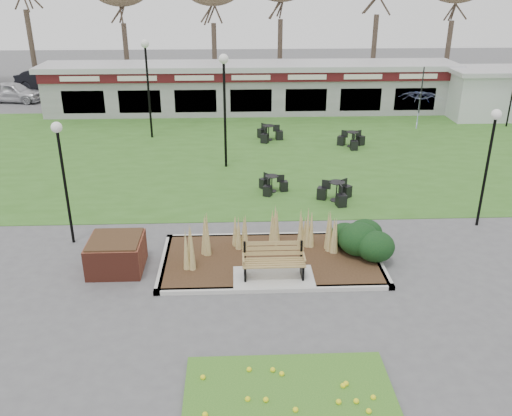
{
  "coord_description": "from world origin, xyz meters",
  "views": [
    {
      "loc": [
        -1.02,
        -12.67,
        7.74
      ],
      "look_at": [
        -0.4,
        2.0,
        1.38
      ],
      "focal_mm": 38.0,
      "sensor_mm": 36.0,
      "label": 1
    }
  ],
  "objects_px": {
    "park_bench": "(273,260)",
    "bistro_set_d": "(269,135)",
    "lamp_post_near_left": "(61,157)",
    "bistro_set_a": "(272,186)",
    "food_pavilion": "(250,88)",
    "bistro_set_c": "(336,194)",
    "lamp_post_mid_left": "(224,86)",
    "service_hut": "(485,93)",
    "patio_umbrella": "(419,110)",
    "lamp_post_far_left": "(147,67)",
    "bistro_set_b": "(352,142)",
    "car_silver": "(13,92)",
    "car_black": "(50,80)",
    "brick_planter": "(116,254)",
    "lamp_post_mid_right": "(491,143)"
  },
  "relations": [
    {
      "from": "park_bench",
      "to": "food_pavilion",
      "type": "relative_size",
      "value": 0.07
    },
    {
      "from": "lamp_post_mid_left",
      "to": "bistro_set_c",
      "type": "xyz_separation_m",
      "value": [
        4.11,
        -4.06,
        -3.23
      ]
    },
    {
      "from": "car_silver",
      "to": "bistro_set_a",
      "type": "bearing_deg",
      "value": -126.29
    },
    {
      "from": "food_pavilion",
      "to": "lamp_post_mid_right",
      "type": "bearing_deg",
      "value": -66.83
    },
    {
      "from": "service_hut",
      "to": "patio_umbrella",
      "type": "bearing_deg",
      "value": -137.73
    },
    {
      "from": "patio_umbrella",
      "to": "bistro_set_b",
      "type": "bearing_deg",
      "value": -170.77
    },
    {
      "from": "park_bench",
      "to": "service_hut",
      "type": "distance_m",
      "value": 22.32
    },
    {
      "from": "brick_planter",
      "to": "lamp_post_mid_left",
      "type": "distance_m",
      "value": 9.75
    },
    {
      "from": "park_bench",
      "to": "car_black",
      "type": "height_order",
      "value": "car_black"
    },
    {
      "from": "patio_umbrella",
      "to": "car_black",
      "type": "distance_m",
      "value": 25.93
    },
    {
      "from": "service_hut",
      "to": "car_silver",
      "type": "bearing_deg",
      "value": 169.48
    },
    {
      "from": "service_hut",
      "to": "lamp_post_near_left",
      "type": "bearing_deg",
      "value": -142.1
    },
    {
      "from": "lamp_post_far_left",
      "to": "car_silver",
      "type": "xyz_separation_m",
      "value": [
        -10.15,
        8.83,
        -2.88
      ]
    },
    {
      "from": "food_pavilion",
      "to": "car_black",
      "type": "xyz_separation_m",
      "value": [
        -14.01,
        6.73,
        -0.67
      ]
    },
    {
      "from": "bistro_set_b",
      "to": "brick_planter",
      "type": "bearing_deg",
      "value": -128.42
    },
    {
      "from": "bistro_set_b",
      "to": "service_hut",
      "type": "bearing_deg",
      "value": 32.16
    },
    {
      "from": "lamp_post_mid_left",
      "to": "bistro_set_a",
      "type": "height_order",
      "value": "lamp_post_mid_left"
    },
    {
      "from": "food_pavilion",
      "to": "lamp_post_near_left",
      "type": "height_order",
      "value": "lamp_post_near_left"
    },
    {
      "from": "food_pavilion",
      "to": "bistro_set_a",
      "type": "height_order",
      "value": "food_pavilion"
    },
    {
      "from": "food_pavilion",
      "to": "lamp_post_far_left",
      "type": "relative_size",
      "value": 5.06
    },
    {
      "from": "bistro_set_a",
      "to": "bistro_set_d",
      "type": "relative_size",
      "value": 0.86
    },
    {
      "from": "service_hut",
      "to": "lamp_post_mid_left",
      "type": "xyz_separation_m",
      "value": [
        -14.89,
        -8.24,
        2.05
      ]
    },
    {
      "from": "bistro_set_a",
      "to": "park_bench",
      "type": "bearing_deg",
      "value": -93.57
    },
    {
      "from": "lamp_post_near_left",
      "to": "car_silver",
      "type": "height_order",
      "value": "lamp_post_near_left"
    },
    {
      "from": "lamp_post_near_left",
      "to": "park_bench",
      "type": "bearing_deg",
      "value": -22.13
    },
    {
      "from": "park_bench",
      "to": "bistro_set_d",
      "type": "xyz_separation_m",
      "value": [
        0.72,
        13.53,
        -0.32
      ]
    },
    {
      "from": "bistro_set_d",
      "to": "patio_umbrella",
      "type": "height_order",
      "value": "patio_umbrella"
    },
    {
      "from": "lamp_post_mid_right",
      "to": "bistro_set_c",
      "type": "xyz_separation_m",
      "value": [
        -4.35,
        2.27,
        -2.6
      ]
    },
    {
      "from": "food_pavilion",
      "to": "bistro_set_d",
      "type": "distance_m",
      "value": 6.34
    },
    {
      "from": "bistro_set_a",
      "to": "bistro_set_b",
      "type": "height_order",
      "value": "bistro_set_b"
    },
    {
      "from": "car_silver",
      "to": "car_black",
      "type": "height_order",
      "value": "car_black"
    },
    {
      "from": "lamp_post_far_left",
      "to": "patio_umbrella",
      "type": "xyz_separation_m",
      "value": [
        13.23,
        -1.53,
        -1.88
      ]
    },
    {
      "from": "brick_planter",
      "to": "bistro_set_d",
      "type": "distance_m",
      "value": 13.77
    },
    {
      "from": "lamp_post_far_left",
      "to": "lamp_post_near_left",
      "type": "bearing_deg",
      "value": -94.26
    },
    {
      "from": "lamp_post_mid_right",
      "to": "bistro_set_c",
      "type": "distance_m",
      "value": 5.55
    },
    {
      "from": "park_bench",
      "to": "bistro_set_a",
      "type": "distance_m",
      "value": 6.5
    },
    {
      "from": "service_hut",
      "to": "car_silver",
      "type": "xyz_separation_m",
      "value": [
        -28.88,
        5.36,
        -0.79
      ]
    },
    {
      "from": "lamp_post_mid_right",
      "to": "bistro_set_d",
      "type": "distance_m",
      "value": 12.41
    },
    {
      "from": "service_hut",
      "to": "lamp_post_mid_left",
      "type": "height_order",
      "value": "lamp_post_mid_left"
    },
    {
      "from": "lamp_post_far_left",
      "to": "bistro_set_d",
      "type": "relative_size",
      "value": 3.47
    },
    {
      "from": "park_bench",
      "to": "bistro_set_a",
      "type": "bearing_deg",
      "value": 86.43
    },
    {
      "from": "food_pavilion",
      "to": "lamp_post_mid_right",
      "type": "distance_m",
      "value": 18.03
    },
    {
      "from": "bistro_set_a",
      "to": "patio_umbrella",
      "type": "distance_m",
      "value": 9.96
    },
    {
      "from": "lamp_post_near_left",
      "to": "bistro_set_a",
      "type": "bearing_deg",
      "value": 31.5
    },
    {
      "from": "lamp_post_mid_left",
      "to": "car_silver",
      "type": "height_order",
      "value": "lamp_post_mid_left"
    },
    {
      "from": "bistro_set_c",
      "to": "lamp_post_mid_left",
      "type": "bearing_deg",
      "value": 135.37
    },
    {
      "from": "park_bench",
      "to": "food_pavilion",
      "type": "height_order",
      "value": "food_pavilion"
    },
    {
      "from": "food_pavilion",
      "to": "bistro_set_b",
      "type": "relative_size",
      "value": 17.77
    },
    {
      "from": "lamp_post_mid_right",
      "to": "car_silver",
      "type": "xyz_separation_m",
      "value": [
        -22.46,
        19.92,
        -2.2
      ]
    },
    {
      "from": "lamp_post_near_left",
      "to": "car_black",
      "type": "bearing_deg",
      "value": 108.25
    }
  ]
}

